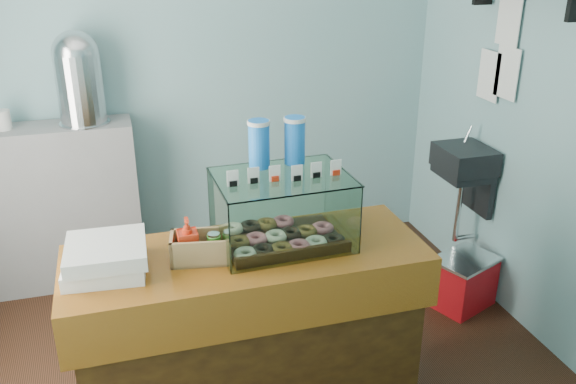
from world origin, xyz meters
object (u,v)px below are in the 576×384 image
object	(u,v)px
counter	(249,335)
red_cooler	(463,281)
display_case	(280,206)
coffee_urn	(79,76)

from	to	relation	value
counter	red_cooler	size ratio (longest dim) A/B	3.46
display_case	coffee_urn	bearing A→B (deg)	118.01
counter	display_case	xyz separation A→B (m)	(0.18, 0.08, 0.61)
counter	display_case	distance (m)	0.64
coffee_urn	red_cooler	world-z (taller)	coffee_urn
coffee_urn	counter	bearing A→B (deg)	-66.69
display_case	red_cooler	distance (m)	1.68
counter	coffee_urn	bearing A→B (deg)	113.31
display_case	red_cooler	bearing A→B (deg)	17.87
counter	coffee_urn	size ratio (longest dim) A/B	2.78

